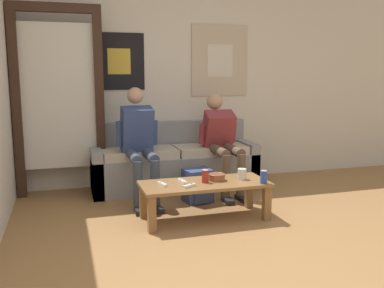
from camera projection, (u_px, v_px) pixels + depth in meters
ground_plane at (259, 271)px, 3.05m from camera, size 18.00×18.00×0.00m
wall_back at (169, 82)px, 5.39m from camera, size 10.00×0.07×2.55m
door_frame at (58, 91)px, 4.81m from camera, size 1.00×0.10×2.15m
couch at (174, 164)px, 5.23m from camera, size 1.99×0.66×0.80m
coffee_table at (205, 189)px, 4.09m from camera, size 1.23×0.52×0.36m
person_seated_adult at (139, 140)px, 4.68m from camera, size 0.47×0.88×1.24m
person_seated_teen at (222, 138)px, 5.01m from camera, size 0.47×0.92×1.15m
backpack at (198, 186)px, 4.66m from camera, size 0.32×0.31×0.36m
ceramic_bowl at (217, 177)px, 4.15m from camera, size 0.17×0.17×0.07m
pillar_candle at (242, 174)px, 4.19m from camera, size 0.09×0.09×0.12m
drink_can_blue at (264, 177)px, 4.03m from camera, size 0.07×0.07×0.12m
drink_can_red at (205, 176)px, 4.06m from camera, size 0.07×0.07×0.12m
game_controller_near_left at (189, 186)px, 3.91m from camera, size 0.14×0.10×0.03m
game_controller_near_right at (182, 181)px, 4.07m from camera, size 0.06×0.15×0.03m
game_controller_far_center at (162, 184)px, 3.97m from camera, size 0.07×0.15×0.03m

